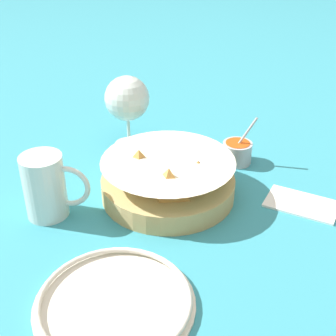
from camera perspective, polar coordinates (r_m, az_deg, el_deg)
ground_plane at (r=0.90m, az=-1.13°, el=-1.83°), size 4.00×4.00×0.00m
food_basket at (r=0.84m, az=-0.01°, el=-1.44°), size 0.24×0.24×0.09m
sauce_cup at (r=0.96m, az=8.42°, el=2.01°), size 0.07×0.06×0.10m
wine_glass at (r=1.00m, az=-5.01°, el=8.24°), size 0.10×0.10×0.16m
beer_mug at (r=0.81m, az=-14.63°, el=-2.42°), size 0.11×0.07×0.11m
side_plate at (r=0.66m, az=-6.53°, el=-15.86°), size 0.22×0.22×0.01m
napkin at (r=0.87m, az=15.99°, el=-4.14°), size 0.14×0.11×0.01m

